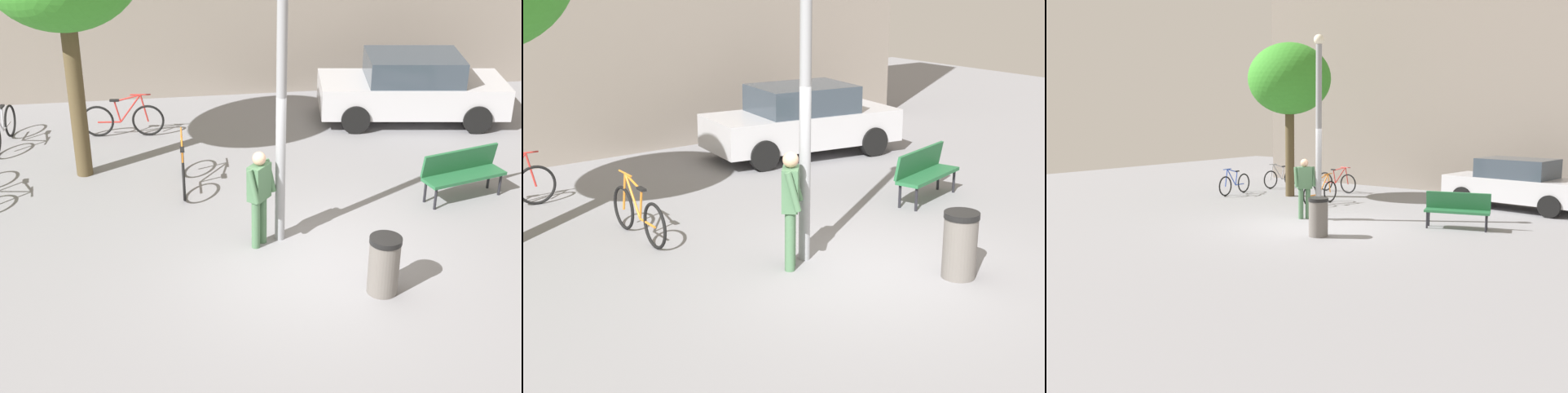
% 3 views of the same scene
% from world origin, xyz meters
% --- Properties ---
extents(ground_plane, '(36.00, 36.00, 0.00)m').
position_xyz_m(ground_plane, '(0.00, 0.00, 0.00)').
color(ground_plane, gray).
extents(building_facade, '(16.44, 2.00, 9.62)m').
position_xyz_m(building_facade, '(0.00, 9.20, 4.81)').
color(building_facade, gray).
rests_on(building_facade, ground_plane).
extents(lamppost, '(0.28, 0.28, 4.98)m').
position_xyz_m(lamppost, '(-0.45, 0.85, 2.73)').
color(lamppost, gray).
rests_on(lamppost, ground_plane).
extents(person_by_lamppost, '(0.56, 0.60, 1.67)m').
position_xyz_m(person_by_lamppost, '(-0.82, 0.69, 0.97)').
color(person_by_lamppost, '#47704C').
rests_on(person_by_lamppost, ground_plane).
extents(park_bench, '(1.67, 0.89, 0.92)m').
position_xyz_m(park_bench, '(3.11, 1.92, 0.55)').
color(park_bench, '#236038').
rests_on(park_bench, ground_plane).
extents(plaza_tree, '(2.89, 2.89, 5.33)m').
position_xyz_m(plaza_tree, '(-3.86, 3.91, 4.07)').
color(plaza_tree, '#4E4128').
rests_on(plaza_tree, ground_plane).
extents(bicycle_orange, '(0.10, 1.81, 0.97)m').
position_xyz_m(bicycle_orange, '(-1.95, 3.08, 0.38)').
color(bicycle_orange, black).
rests_on(bicycle_orange, ground_plane).
extents(bicycle_silver, '(0.29, 1.80, 0.97)m').
position_xyz_m(bicycle_silver, '(-5.66, 5.60, 0.38)').
color(bicycle_silver, black).
rests_on(bicycle_silver, ground_plane).
extents(bicycle_blue, '(0.26, 1.80, 0.97)m').
position_xyz_m(bicycle_blue, '(-5.78, 3.08, 0.38)').
color(bicycle_blue, black).
rests_on(bicycle_blue, ground_plane).
extents(bicycle_red, '(1.81, 0.22, 0.97)m').
position_xyz_m(bicycle_red, '(-3.12, 5.80, 0.38)').
color(bicycle_red, black).
rests_on(bicycle_red, ground_plane).
extents(parked_car_silver, '(4.40, 2.28, 1.55)m').
position_xyz_m(parked_car_silver, '(3.42, 5.88, 0.77)').
color(parked_car_silver, '#B7B7BC').
rests_on(parked_car_silver, ground_plane).
extents(trash_bin, '(0.48, 0.48, 0.92)m').
position_xyz_m(trash_bin, '(0.81, -0.94, 0.47)').
color(trash_bin, '#66605B').
rests_on(trash_bin, ground_plane).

